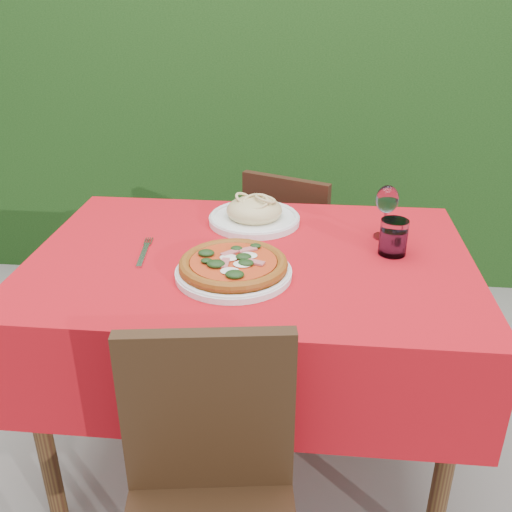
# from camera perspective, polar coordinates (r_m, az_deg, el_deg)

# --- Properties ---
(ground) EXTENTS (60.00, 60.00, 0.00)m
(ground) POSITION_cam_1_polar(r_m,az_deg,el_deg) (2.08, -0.43, -18.76)
(ground) COLOR #68635E
(ground) RESTS_ON ground
(hedge) EXTENTS (3.20, 0.55, 1.78)m
(hedge) POSITION_cam_1_polar(r_m,az_deg,el_deg) (3.07, 2.70, 15.65)
(hedge) COLOR black
(hedge) RESTS_ON ground
(dining_table) EXTENTS (1.26, 0.86, 0.75)m
(dining_table) POSITION_cam_1_polar(r_m,az_deg,el_deg) (1.71, -0.50, -4.41)
(dining_table) COLOR #4E3519
(dining_table) RESTS_ON ground
(chair_near) EXTENTS (0.42, 0.42, 0.83)m
(chair_near) POSITION_cam_1_polar(r_m,az_deg,el_deg) (1.31, -4.72, -22.87)
(chair_near) COLOR black
(chair_near) RESTS_ON ground
(chair_far) EXTENTS (0.47, 0.47, 0.79)m
(chair_far) POSITION_cam_1_polar(r_m,az_deg,el_deg) (2.36, 3.73, 0.59)
(chair_far) COLOR black
(chair_far) RESTS_ON ground
(pizza_plate) EXTENTS (0.36, 0.36, 0.06)m
(pizza_plate) POSITION_cam_1_polar(r_m,az_deg,el_deg) (1.51, -2.27, -1.10)
(pizza_plate) COLOR white
(pizza_plate) RESTS_ON dining_table
(pasta_plate) EXTENTS (0.29, 0.29, 0.08)m
(pasta_plate) POSITION_cam_1_polar(r_m,az_deg,el_deg) (1.85, -0.17, 4.23)
(pasta_plate) COLOR white
(pasta_plate) RESTS_ON dining_table
(water_glass) EXTENTS (0.08, 0.08, 0.10)m
(water_glass) POSITION_cam_1_polar(r_m,az_deg,el_deg) (1.67, 13.56, 1.67)
(water_glass) COLOR silver
(water_glass) RESTS_ON dining_table
(wine_glass) EXTENTS (0.07, 0.07, 0.17)m
(wine_glass) POSITION_cam_1_polar(r_m,az_deg,el_deg) (1.75, 12.97, 5.33)
(wine_glass) COLOR silver
(wine_glass) RESTS_ON dining_table
(fork) EXTENTS (0.05, 0.21, 0.01)m
(fork) POSITION_cam_1_polar(r_m,az_deg,el_deg) (1.66, -11.22, 0.12)
(fork) COLOR #B5B5BC
(fork) RESTS_ON dining_table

